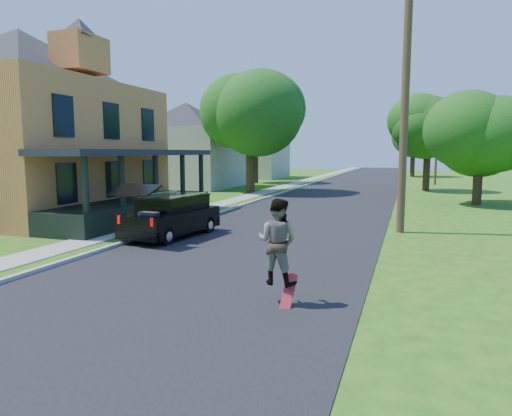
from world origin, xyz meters
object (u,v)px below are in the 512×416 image
(skateboarder, at_px, (277,241))
(utility_pole_near, at_px, (406,70))
(tree_right_near, at_px, (480,124))
(black_suv, at_px, (172,216))

(skateboarder, relative_size, utility_pole_near, 0.15)
(skateboarder, height_order, tree_right_near, tree_right_near)
(black_suv, distance_m, tree_right_near, 19.06)
(black_suv, xyz_separation_m, utility_pole_near, (7.70, 3.66, 5.20))
(black_suv, xyz_separation_m, tree_right_near, (11.64, 14.60, 3.82))
(tree_right_near, height_order, utility_pole_near, utility_pole_near)
(skateboarder, xyz_separation_m, tree_right_near, (6.10, 20.29, 3.32))
(utility_pole_near, bearing_deg, skateboarder, -83.06)
(skateboarder, distance_m, tree_right_near, 21.44)
(black_suv, bearing_deg, utility_pole_near, 32.11)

